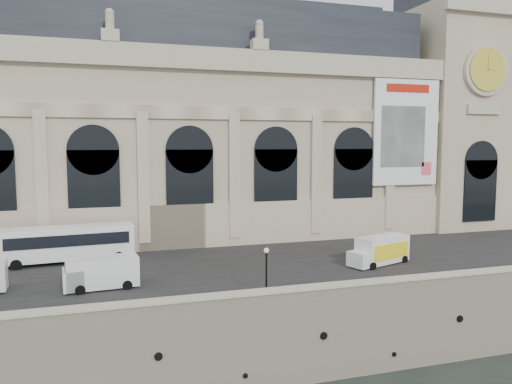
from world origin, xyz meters
The scene contains 9 objects.
quay centered at (0.00, 35.00, 3.00)m, with size 160.00×70.00×6.00m, color #79705D.
street centered at (0.00, 14.00, 6.03)m, with size 160.00×24.00×0.06m, color #2D2D2D.
parapet centered at (0.00, 0.60, 6.62)m, with size 160.00×1.40×1.21m.
museum centered at (-5.98, 30.86, 19.72)m, with size 69.00×18.70×29.10m.
clock_pavilion centered at (34.00, 27.93, 23.42)m, with size 13.00×14.72×36.70m.
bus_left centered at (-16.54, 18.76, 8.04)m, with size 12.49×3.65×3.63m.
van_c centered at (-13.77, 8.69, 7.31)m, with size 5.95×2.80×2.57m.
box_truck centered at (12.19, 9.25, 7.37)m, with size 7.07×4.22×2.72m.
lamp_right centered at (-1.69, 2.26, 7.96)m, with size 0.40×0.40×3.94m.
Camera 1 is at (-13.27, -32.36, 17.71)m, focal length 35.00 mm.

